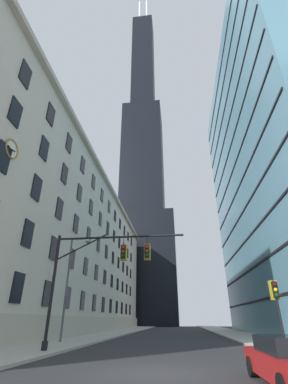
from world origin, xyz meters
name	(u,v)px	position (x,y,z in m)	size (l,w,h in m)	color
ground_plane	(153,375)	(0.00, 0.00, -0.05)	(102.00, 160.00, 0.10)	#28282B
station_building	(58,249)	(-18.85, 30.92, 12.54)	(16.37, 73.84, 25.11)	beige
dark_skyscraper	(143,185)	(-10.97, 83.04, 50.74)	(23.27, 23.27, 173.55)	black
traffic_signal_mast	(105,264)	(-3.65, 5.70, 5.20)	(8.89, 0.63, 7.11)	black
traffic_light_near_right	(275,294)	(6.55, 4.98, 3.12)	(0.40, 0.63, 3.71)	black
street_lamppost	(70,278)	(-8.73, 12.51, 5.30)	(1.82, 0.32, 8.89)	#47474C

